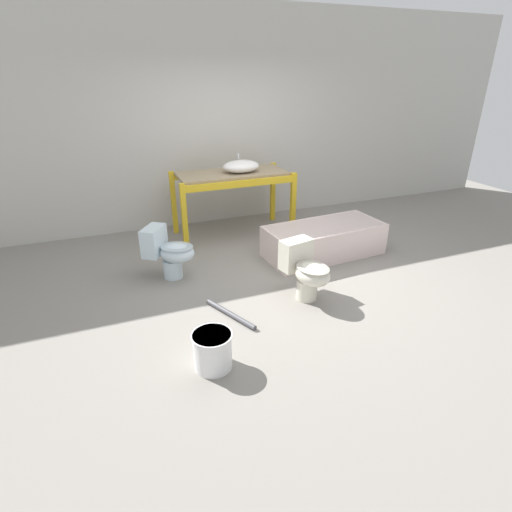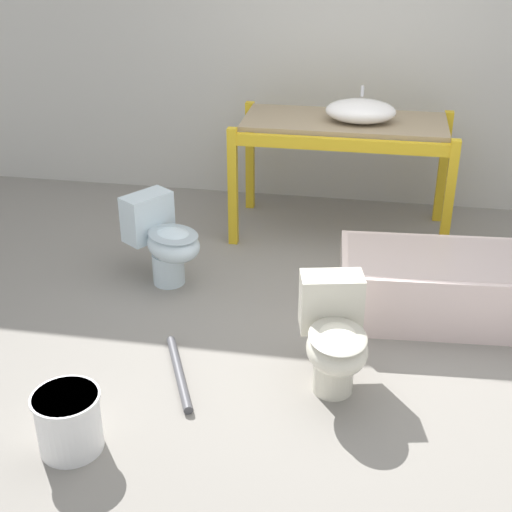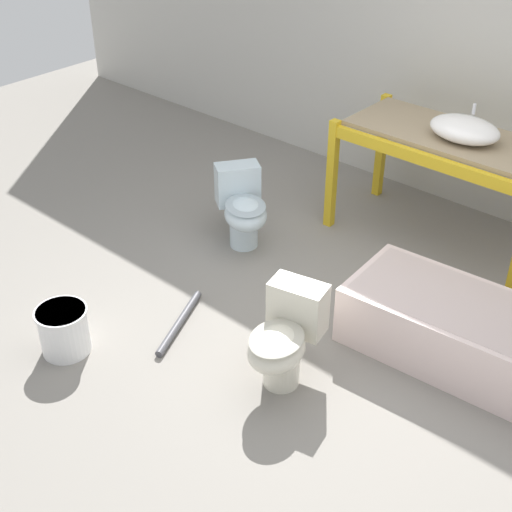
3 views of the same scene
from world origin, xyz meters
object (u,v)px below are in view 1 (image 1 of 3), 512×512
(sink_basin, at_px, (241,166))
(toilet_near, at_px, (169,251))
(toilet_far, at_px, (306,270))
(bathtub_main, at_px, (324,238))
(bucket_white, at_px, (213,350))

(sink_basin, distance_m, toilet_near, 1.78)
(toilet_near, xyz_separation_m, toilet_far, (1.27, -1.03, 0.00))
(sink_basin, distance_m, bathtub_main, 1.58)
(sink_basin, height_order, toilet_far, sink_basin)
(toilet_far, xyz_separation_m, bucket_white, (-1.26, -0.73, -0.16))
(bathtub_main, bearing_deg, toilet_far, -133.90)
(sink_basin, height_order, bucket_white, sink_basin)
(toilet_near, relative_size, toilet_far, 1.05)
(bathtub_main, relative_size, toilet_far, 2.53)
(toilet_far, bearing_deg, toilet_near, 128.80)
(toilet_far, height_order, bucket_white, toilet_far)
(sink_basin, height_order, toilet_near, sink_basin)
(sink_basin, distance_m, bucket_white, 3.17)
(bathtub_main, relative_size, bucket_white, 4.74)
(sink_basin, xyz_separation_m, bathtub_main, (0.76, -1.13, -0.79))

